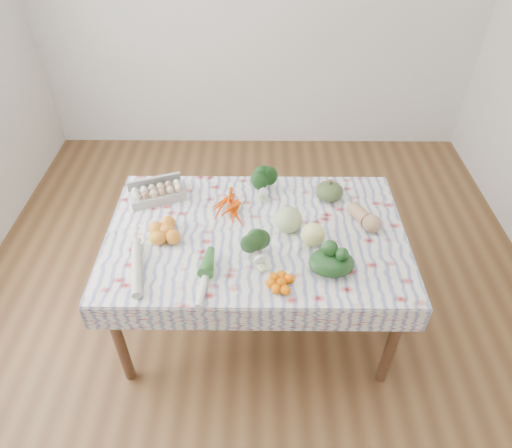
{
  "coord_description": "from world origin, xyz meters",
  "views": [
    {
      "loc": [
        0.02,
        -1.88,
        2.46
      ],
      "look_at": [
        0.0,
        0.0,
        0.82
      ],
      "focal_mm": 32.0,
      "sensor_mm": 36.0,
      "label": 1
    }
  ],
  "objects_px": {
    "egg_carton": "(158,195)",
    "grapefruit": "(313,234)",
    "dining_table": "(256,243)",
    "cabbage": "(289,220)",
    "butternut_squash": "(365,217)",
    "kabocha_squash": "(330,191)"
  },
  "relations": [
    {
      "from": "dining_table",
      "to": "egg_carton",
      "type": "distance_m",
      "value": 0.66
    },
    {
      "from": "dining_table",
      "to": "butternut_squash",
      "type": "distance_m",
      "value": 0.63
    },
    {
      "from": "grapefruit",
      "to": "egg_carton",
      "type": "bearing_deg",
      "value": 157.54
    },
    {
      "from": "dining_table",
      "to": "cabbage",
      "type": "distance_m",
      "value": 0.24
    },
    {
      "from": "dining_table",
      "to": "butternut_squash",
      "type": "relative_size",
      "value": 7.21
    },
    {
      "from": "egg_carton",
      "to": "grapefruit",
      "type": "xyz_separation_m",
      "value": [
        0.89,
        -0.37,
        0.02
      ]
    },
    {
      "from": "dining_table",
      "to": "butternut_squash",
      "type": "height_order",
      "value": "butternut_squash"
    },
    {
      "from": "grapefruit",
      "to": "cabbage",
      "type": "bearing_deg",
      "value": 139.43
    },
    {
      "from": "kabocha_squash",
      "to": "cabbage",
      "type": "bearing_deg",
      "value": -131.96
    },
    {
      "from": "egg_carton",
      "to": "cabbage",
      "type": "xyz_separation_m",
      "value": [
        0.77,
        -0.26,
        0.03
      ]
    },
    {
      "from": "cabbage",
      "to": "butternut_squash",
      "type": "bearing_deg",
      "value": 7.76
    },
    {
      "from": "grapefruit",
      "to": "kabocha_squash",
      "type": "bearing_deg",
      "value": 71.17
    },
    {
      "from": "egg_carton",
      "to": "cabbage",
      "type": "bearing_deg",
      "value": -39.2
    },
    {
      "from": "grapefruit",
      "to": "butternut_squash",
      "type": "bearing_deg",
      "value": 28.29
    },
    {
      "from": "cabbage",
      "to": "grapefruit",
      "type": "xyz_separation_m",
      "value": [
        0.12,
        -0.11,
        -0.01
      ]
    },
    {
      "from": "cabbage",
      "to": "grapefruit",
      "type": "relative_size",
      "value": 1.14
    },
    {
      "from": "butternut_squash",
      "to": "kabocha_squash",
      "type": "bearing_deg",
      "value": 97.7
    },
    {
      "from": "egg_carton",
      "to": "kabocha_squash",
      "type": "distance_m",
      "value": 1.03
    },
    {
      "from": "kabocha_squash",
      "to": "dining_table",
      "type": "bearing_deg",
      "value": -145.02
    },
    {
      "from": "cabbage",
      "to": "butternut_squash",
      "type": "relative_size",
      "value": 0.67
    },
    {
      "from": "egg_carton",
      "to": "cabbage",
      "type": "relative_size",
      "value": 2.17
    },
    {
      "from": "dining_table",
      "to": "grapefruit",
      "type": "relative_size",
      "value": 12.28
    }
  ]
}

